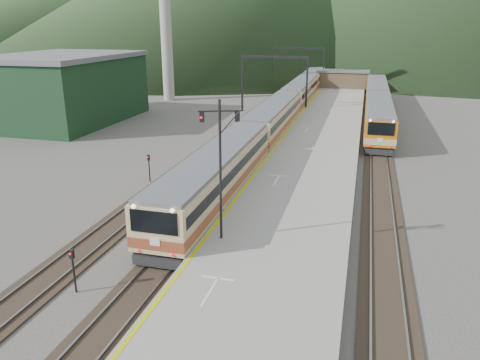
# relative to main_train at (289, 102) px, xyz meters

# --- Properties ---
(track_main) EXTENTS (2.60, 200.00, 0.23)m
(track_main) POSITION_rel_main_train_xyz_m (0.00, -11.48, -2.07)
(track_main) COLOR black
(track_main) RESTS_ON ground
(track_far) EXTENTS (2.60, 200.00, 0.23)m
(track_far) POSITION_rel_main_train_xyz_m (-5.00, -11.48, -2.07)
(track_far) COLOR black
(track_far) RESTS_ON ground
(track_second) EXTENTS (2.60, 200.00, 0.23)m
(track_second) POSITION_rel_main_train_xyz_m (11.50, -11.48, -2.07)
(track_second) COLOR black
(track_second) RESTS_ON ground
(platform) EXTENTS (8.00, 100.00, 1.00)m
(platform) POSITION_rel_main_train_xyz_m (5.60, -13.48, -1.64)
(platform) COLOR gray
(platform) RESTS_ON ground
(gantry_near) EXTENTS (9.55, 0.25, 8.00)m
(gantry_near) POSITION_rel_main_train_xyz_m (-2.85, 3.52, 3.44)
(gantry_near) COLOR black
(gantry_near) RESTS_ON ground
(gantry_far) EXTENTS (9.55, 0.25, 8.00)m
(gantry_far) POSITION_rel_main_train_xyz_m (-2.85, 28.52, 3.44)
(gantry_far) COLOR black
(gantry_far) RESTS_ON ground
(warehouse) EXTENTS (14.50, 20.50, 8.60)m
(warehouse) POSITION_rel_main_train_xyz_m (-28.00, -9.48, 2.18)
(warehouse) COLOR black
(warehouse) RESTS_ON ground
(smokestack) EXTENTS (1.80, 1.80, 30.00)m
(smokestack) POSITION_rel_main_train_xyz_m (-22.00, 10.52, 12.86)
(smokestack) COLOR #9E998E
(smokestack) RESTS_ON ground
(station_shed) EXTENTS (9.40, 4.40, 3.10)m
(station_shed) POSITION_rel_main_train_xyz_m (5.60, 26.52, 0.43)
(station_shed) COLOR brown
(station_shed) RESTS_ON platform
(main_train) EXTENTS (3.13, 85.73, 3.82)m
(main_train) POSITION_rel_main_train_xyz_m (0.00, 0.00, 0.00)
(main_train) COLOR tan
(main_train) RESTS_ON track_main
(second_train) EXTENTS (3.00, 40.84, 3.66)m
(second_train) POSITION_rel_main_train_xyz_m (11.50, 3.11, -0.08)
(second_train) COLOR #C76A0D
(second_train) RESTS_ON track_second
(signal_mast) EXTENTS (2.09, 0.87, 7.69)m
(signal_mast) POSITION_rel_main_train_xyz_m (2.68, -40.09, 3.51)
(signal_mast) COLOR black
(signal_mast) RESTS_ON platform
(short_signal_a) EXTENTS (0.23, 0.17, 2.27)m
(short_signal_a) POSITION_rel_main_train_xyz_m (-2.96, -45.64, -0.68)
(short_signal_a) COLOR black
(short_signal_a) RESTS_ON ground
(short_signal_b) EXTENTS (0.25, 0.21, 2.27)m
(short_signal_b) POSITION_rel_main_train_xyz_m (-3.23, -25.81, -0.68)
(short_signal_b) COLOR black
(short_signal_b) RESTS_ON ground
(short_signal_c) EXTENTS (0.26, 0.23, 2.27)m
(short_signal_c) POSITION_rel_main_train_xyz_m (-6.68, -29.52, -0.68)
(short_signal_c) COLOR black
(short_signal_c) RESTS_ON ground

